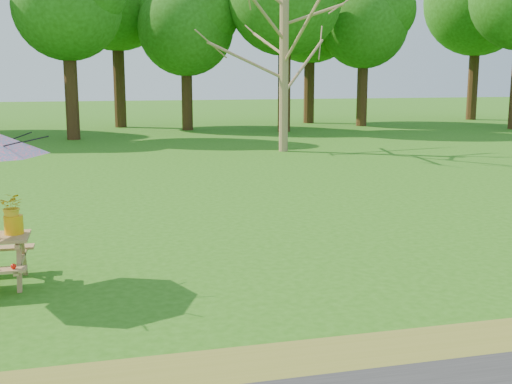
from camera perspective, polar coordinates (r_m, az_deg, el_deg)
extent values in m
plane|color=#296312|center=(8.81, -4.43, -7.88)|extent=(120.00, 120.00, 0.00)
cube|color=olive|center=(6.26, 0.12, -15.73)|extent=(120.00, 1.20, 0.01)
cylinder|color=#8B664C|center=(23.12, 2.49, 10.21)|extent=(0.45, 0.45, 5.33)
cylinder|color=#FFB00D|center=(9.11, -20.74, -2.73)|extent=(0.25, 0.25, 0.25)
imported|color=yellow|center=(9.06, -20.84, -1.20)|extent=(0.40, 0.37, 0.37)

